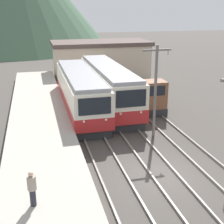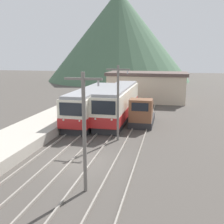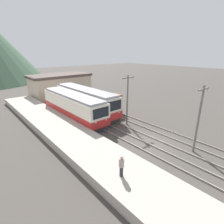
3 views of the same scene
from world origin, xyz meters
The scene contains 12 objects.
ground_plane centered at (0.00, 0.00, 0.00)m, with size 200.00×200.00×0.00m, color #47423D.
platform_left centered at (-6.25, 0.00, 0.44)m, with size 4.50×54.00×0.88m, color #ADA599.
track_left centered at (-2.60, 0.00, 0.07)m, with size 1.54×60.00×0.14m.
track_center centered at (0.20, 0.00, 0.07)m, with size 1.54×60.00×0.14m.
track_right centered at (3.20, 0.00, 0.07)m, with size 1.54×60.00×0.14m.
commuter_train_left centered at (-2.60, 11.89, 1.71)m, with size 2.84×13.36×3.67m.
commuter_train_center centered at (0.20, 13.01, 1.78)m, with size 2.84×14.04×3.84m.
shunting_locomotive centered at (3.20, 11.21, 1.21)m, with size 2.40×5.36×3.00m.
catenary_mast_near centered at (1.71, -3.80, 3.58)m, with size 2.00×0.20×6.54m.
catenary_mast_mid centered at (1.71, 5.27, 3.58)m, with size 2.00×0.20×6.54m.
person_on_platform centered at (-6.83, -2.51, 1.76)m, with size 0.38×0.38×1.62m.
station_building centered at (2.31, 26.00, 2.37)m, with size 12.60×6.30×4.69m.
Camera 3 is at (-14.07, -9.81, 9.24)m, focal length 28.00 mm.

